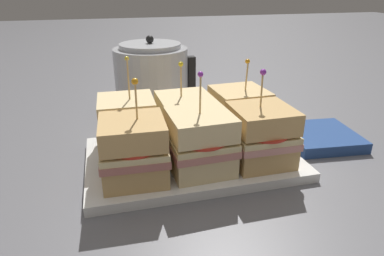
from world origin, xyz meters
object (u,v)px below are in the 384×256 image
Objects in this scene: kettle_steel at (152,80)px; sandwich_front_left at (134,150)px; sandwich_back_center at (184,119)px; sandwich_front_right at (261,135)px; sandwich_back_right at (239,114)px; napkin_stack at (321,137)px; serving_platter at (192,158)px; sandwich_front_center at (199,142)px; sandwich_back_left at (127,124)px.

sandwich_front_left is at bearing -103.40° from kettle_steel.
sandwich_back_center is 0.82× the size of kettle_steel.
sandwich_front_right reaches higher than sandwich_back_center.
sandwich_back_right is 0.20m from napkin_stack.
serving_platter is at bearing -88.42° from sandwich_back_center.
sandwich_front_left is at bearing -179.63° from sandwich_front_center.
sandwich_front_right is 0.93× the size of sandwich_back_left.
napkin_stack is (0.42, -0.04, -0.06)m from sandwich_back_left.
sandwich_back_left reaches higher than napkin_stack.
sandwich_front_center is 1.11× the size of napkin_stack.
sandwich_front_left is 1.00× the size of sandwich_front_right.
sandwich_back_right is at bearing 168.58° from napkin_stack.
sandwich_back_left is 1.10× the size of sandwich_back_right.
serving_platter is 0.09m from sandwich_front_center.
sandwich_front_right is (0.12, -0.06, 0.06)m from serving_platter.
sandwich_front_left is at bearing -153.69° from sandwich_back_right.
sandwich_front_center is at bearing -136.08° from sandwich_back_right.
sandwich_front_left is 0.36m from kettle_steel.
sandwich_front_center reaches higher than sandwich_front_left.
sandwich_back_center is at bearing 90.03° from sandwich_front_center.
sandwich_back_center is (-0.00, 0.12, -0.00)m from sandwich_front_center.
sandwich_front_right is 0.38m from kettle_steel.
kettle_steel reaches higher than sandwich_back_right.
kettle_steel is (-0.15, 0.35, 0.02)m from sandwich_front_right.
serving_platter is at bearing 26.61° from sandwich_front_left.
sandwich_back_left is at bearing 134.98° from sandwich_front_center.
sandwich_back_right is at bearing -0.47° from sandwich_back_center.
sandwich_back_left is at bearing 153.73° from sandwich_front_right.
sandwich_back_right is at bearing -0.11° from sandwich_back_left.
serving_platter is 2.14× the size of sandwich_back_left.
kettle_steel is (0.08, 0.35, 0.02)m from sandwich_front_left.
serving_platter is 2.34× the size of sandwich_back_center.
sandwich_front_right is at bearing -26.16° from serving_platter.
sandwich_back_right is (0.24, 0.12, 0.00)m from sandwich_front_left.
sandwich_back_center is at bearing 172.84° from napkin_stack.
napkin_stack is at bearing 3.88° from serving_platter.
sandwich_back_right is at bearing -57.43° from kettle_steel.
sandwich_front_left is 0.98× the size of sandwich_front_center.
serving_platter is at bearing -83.66° from kettle_steel.
sandwich_back_left is at bearing 179.89° from sandwich_back_right.
serving_platter is 0.31m from kettle_steel.
sandwich_back_right is (0.24, -0.00, 0.00)m from sandwich_back_left.
sandwich_front_center is 0.17m from sandwich_back_right.
sandwich_front_right reaches higher than sandwich_back_right.
sandwich_back_left is 0.89× the size of kettle_steel.
sandwich_back_center is 1.01× the size of sandwich_back_right.
sandwich_back_left is 1.17× the size of napkin_stack.
sandwich_front_left reaches higher than napkin_stack.
serving_platter is 2.36× the size of sandwich_back_right.
sandwich_front_center is (-0.00, -0.06, 0.06)m from serving_platter.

